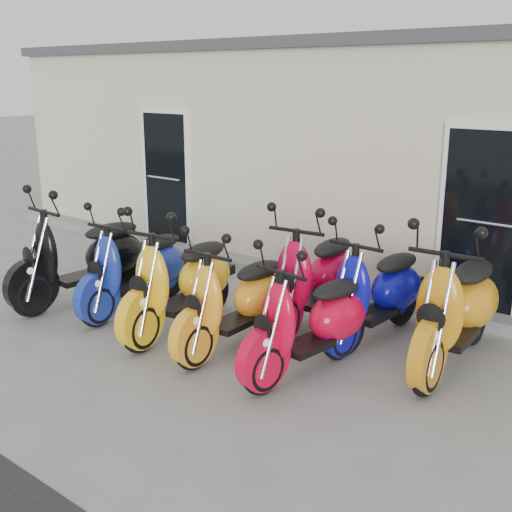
% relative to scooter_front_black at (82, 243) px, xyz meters
% --- Properties ---
extents(ground, '(80.00, 80.00, 0.00)m').
position_rel_scooter_front_black_xyz_m(ground, '(2.02, 0.43, -0.78)').
color(ground, gray).
rests_on(ground, ground).
extents(building, '(14.00, 6.00, 3.20)m').
position_rel_scooter_front_black_xyz_m(building, '(2.02, 5.63, 0.82)').
color(building, beige).
rests_on(building, ground).
extents(roof_cap, '(14.20, 6.20, 0.16)m').
position_rel_scooter_front_black_xyz_m(roof_cap, '(2.02, 5.63, 2.50)').
color(roof_cap, '#3F3F42').
rests_on(roof_cap, building).
extents(front_step, '(14.00, 0.40, 0.15)m').
position_rel_scooter_front_black_xyz_m(front_step, '(2.02, 2.45, -0.71)').
color(front_step, gray).
rests_on(front_step, ground).
extents(door_left, '(1.07, 0.08, 2.22)m').
position_rel_scooter_front_black_xyz_m(door_left, '(-1.18, 2.60, 0.48)').
color(door_left, black).
rests_on(door_left, front_step).
extents(scooter_front_black, '(0.91, 2.17, 1.57)m').
position_rel_scooter_front_black_xyz_m(scooter_front_black, '(0.00, 0.00, 0.00)').
color(scooter_front_black, black).
rests_on(scooter_front_black, ground).
extents(scooter_front_blue, '(0.86, 1.98, 1.42)m').
position_rel_scooter_front_black_xyz_m(scooter_front_blue, '(0.78, 0.22, -0.07)').
color(scooter_front_blue, '#182C98').
rests_on(scooter_front_blue, ground).
extents(scooter_front_orange_a, '(1.03, 2.14, 1.52)m').
position_rel_scooter_front_black_xyz_m(scooter_front_orange_a, '(1.68, 0.10, -0.03)').
color(scooter_front_orange_a, yellow).
rests_on(scooter_front_orange_a, ground).
extents(scooter_front_orange_b, '(0.73, 1.91, 1.40)m').
position_rel_scooter_front_black_xyz_m(scooter_front_orange_b, '(2.49, 0.11, -0.08)').
color(scooter_front_orange_b, '#FCA01F').
rests_on(scooter_front_orange_b, ground).
extents(scooter_front_red, '(0.90, 1.95, 1.39)m').
position_rel_scooter_front_black_xyz_m(scooter_front_red, '(3.43, 0.13, -0.09)').
color(scooter_front_red, red).
rests_on(scooter_front_red, ground).
extents(scooter_back_red, '(0.99, 2.14, 1.53)m').
position_rel_scooter_front_black_xyz_m(scooter_back_red, '(2.76, 1.19, -0.02)').
color(scooter_back_red, '#BC0330').
rests_on(scooter_back_red, ground).
extents(scooter_back_blue, '(0.80, 1.99, 1.45)m').
position_rel_scooter_front_black_xyz_m(scooter_back_blue, '(3.53, 1.25, -0.06)').
color(scooter_back_blue, '#0B0CA0').
rests_on(scooter_back_blue, ground).
extents(scooter_back_yellow, '(0.94, 2.21, 1.59)m').
position_rel_scooter_front_black_xyz_m(scooter_back_yellow, '(4.47, 1.15, 0.01)').
color(scooter_back_yellow, orange).
rests_on(scooter_back_yellow, ground).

